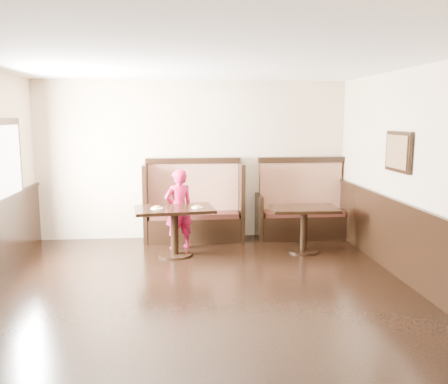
{
  "coord_description": "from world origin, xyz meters",
  "views": [
    {
      "loc": [
        -0.26,
        -4.96,
        2.17
      ],
      "look_at": [
        0.45,
        2.35,
        1.0
      ],
      "focal_mm": 38.0,
      "sensor_mm": 36.0,
      "label": 1
    }
  ],
  "objects": [
    {
      "name": "pizza_plate_right",
      "position": [
        0.02,
        2.28,
        0.78
      ],
      "size": [
        0.18,
        0.18,
        0.03
      ],
      "color": "white",
      "rests_on": "table_main"
    },
    {
      "name": "table_main",
      "position": [
        -0.34,
        2.31,
        0.59
      ],
      "size": [
        1.29,
        0.9,
        0.77
      ],
      "rotation": [
        0.0,
        0.0,
        0.12
      ],
      "color": "black",
      "rests_on": "ground"
    },
    {
      "name": "booth_neighbor",
      "position": [
        1.95,
        3.29,
        0.48
      ],
      "size": [
        1.65,
        0.72,
        1.45
      ],
      "color": "black",
      "rests_on": "ground"
    },
    {
      "name": "ground",
      "position": [
        0.0,
        0.0,
        0.0
      ],
      "size": [
        7.0,
        7.0,
        0.0
      ],
      "primitive_type": "plane",
      "color": "black",
      "rests_on": "ground"
    },
    {
      "name": "child",
      "position": [
        -0.27,
        2.72,
        0.67
      ],
      "size": [
        0.57,
        0.48,
        1.33
      ],
      "primitive_type": "imported",
      "rotation": [
        0.0,
        0.0,
        3.52
      ],
      "color": "#AC123E",
      "rests_on": "ground"
    },
    {
      "name": "room_shell",
      "position": [
        -0.3,
        0.28,
        0.67
      ],
      "size": [
        7.0,
        7.0,
        7.0
      ],
      "color": "beige",
      "rests_on": "ground"
    },
    {
      "name": "booth_main",
      "position": [
        0.0,
        3.3,
        0.53
      ],
      "size": [
        1.75,
        0.72,
        1.45
      ],
      "color": "black",
      "rests_on": "ground"
    },
    {
      "name": "table_neighbor",
      "position": [
        1.74,
        2.34,
        0.55
      ],
      "size": [
        1.08,
        0.73,
        0.74
      ],
      "rotation": [
        0.0,
        0.0,
        -0.04
      ],
      "color": "black",
      "rests_on": "ground"
    },
    {
      "name": "pizza_plate_left",
      "position": [
        -0.6,
        2.27,
        0.78
      ],
      "size": [
        0.19,
        0.19,
        0.04
      ],
      "color": "white",
      "rests_on": "table_main"
    }
  ]
}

